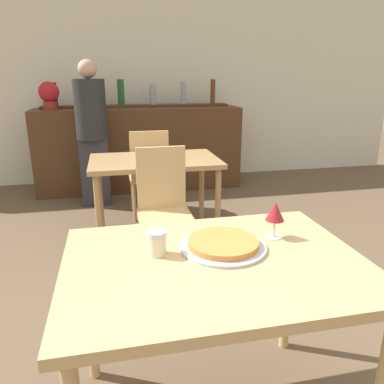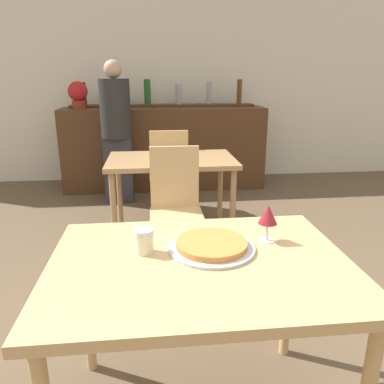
{
  "view_description": "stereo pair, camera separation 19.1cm",
  "coord_description": "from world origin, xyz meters",
  "px_view_note": "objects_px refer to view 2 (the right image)",
  "views": [
    {
      "loc": [
        -0.36,
        -1.24,
        1.45
      ],
      "look_at": [
        0.03,
        0.55,
        0.88
      ],
      "focal_mm": 35.0,
      "sensor_mm": 36.0,
      "label": 1
    },
    {
      "loc": [
        -0.17,
        -1.27,
        1.45
      ],
      "look_at": [
        0.03,
        0.55,
        0.88
      ],
      "focal_mm": 35.0,
      "sensor_mm": 36.0,
      "label": 2
    }
  ],
  "objects_px": {
    "pizza_tray": "(212,246)",
    "person_standing": "(116,128)",
    "cheese_shaker": "(144,241)",
    "chair_far_side_back": "(169,169)",
    "potted_plant": "(78,93)",
    "wine_glass": "(268,216)",
    "chair_far_side_front": "(176,201)"
  },
  "relations": [
    {
      "from": "chair_far_side_back",
      "to": "pizza_tray",
      "type": "xyz_separation_m",
      "value": [
        0.06,
        -2.42,
        0.27
      ]
    },
    {
      "from": "person_standing",
      "to": "potted_plant",
      "type": "relative_size",
      "value": 4.92
    },
    {
      "from": "pizza_tray",
      "to": "person_standing",
      "type": "distance_m",
      "value": 3.05
    },
    {
      "from": "cheese_shaker",
      "to": "wine_glass",
      "type": "relative_size",
      "value": 0.62
    },
    {
      "from": "potted_plant",
      "to": "chair_far_side_back",
      "type": "bearing_deg",
      "value": -46.24
    },
    {
      "from": "person_standing",
      "to": "wine_glass",
      "type": "bearing_deg",
      "value": -73.51
    },
    {
      "from": "pizza_tray",
      "to": "person_standing",
      "type": "xyz_separation_m",
      "value": [
        -0.62,
        2.98,
        0.08
      ]
    },
    {
      "from": "person_standing",
      "to": "potted_plant",
      "type": "height_order",
      "value": "person_standing"
    },
    {
      "from": "pizza_tray",
      "to": "chair_far_side_back",
      "type": "bearing_deg",
      "value": 91.33
    },
    {
      "from": "chair_far_side_back",
      "to": "wine_glass",
      "type": "bearing_deg",
      "value": 97.29
    },
    {
      "from": "chair_far_side_front",
      "to": "pizza_tray",
      "type": "height_order",
      "value": "chair_far_side_front"
    },
    {
      "from": "chair_far_side_front",
      "to": "chair_far_side_back",
      "type": "distance_m",
      "value": 1.04
    },
    {
      "from": "potted_plant",
      "to": "person_standing",
      "type": "bearing_deg",
      "value": -47.42
    },
    {
      "from": "chair_far_side_back",
      "to": "person_standing",
      "type": "distance_m",
      "value": 0.87
    },
    {
      "from": "chair_far_side_front",
      "to": "potted_plant",
      "type": "relative_size",
      "value": 2.84
    },
    {
      "from": "wine_glass",
      "to": "potted_plant",
      "type": "bearing_deg",
      "value": 111.38
    },
    {
      "from": "pizza_tray",
      "to": "potted_plant",
      "type": "relative_size",
      "value": 1.07
    },
    {
      "from": "chair_far_side_back",
      "to": "chair_far_side_front",
      "type": "bearing_deg",
      "value": 90.0
    },
    {
      "from": "pizza_tray",
      "to": "cheese_shaker",
      "type": "relative_size",
      "value": 3.56
    },
    {
      "from": "cheese_shaker",
      "to": "wine_glass",
      "type": "bearing_deg",
      "value": 6.26
    },
    {
      "from": "pizza_tray",
      "to": "cheese_shaker",
      "type": "xyz_separation_m",
      "value": [
        -0.27,
        0.0,
        0.03
      ]
    },
    {
      "from": "pizza_tray",
      "to": "person_standing",
      "type": "height_order",
      "value": "person_standing"
    },
    {
      "from": "person_standing",
      "to": "wine_glass",
      "type": "distance_m",
      "value": 3.05
    },
    {
      "from": "pizza_tray",
      "to": "potted_plant",
      "type": "height_order",
      "value": "potted_plant"
    },
    {
      "from": "cheese_shaker",
      "to": "chair_far_side_back",
      "type": "bearing_deg",
      "value": 84.97
    },
    {
      "from": "chair_far_side_back",
      "to": "potted_plant",
      "type": "bearing_deg",
      "value": -46.24
    },
    {
      "from": "chair_far_side_back",
      "to": "potted_plant",
      "type": "relative_size",
      "value": 2.84
    },
    {
      "from": "chair_far_side_front",
      "to": "potted_plant",
      "type": "xyz_separation_m",
      "value": [
        -1.05,
        2.14,
        0.71
      ]
    },
    {
      "from": "potted_plant",
      "to": "pizza_tray",
      "type": "bearing_deg",
      "value": -72.5
    },
    {
      "from": "pizza_tray",
      "to": "cheese_shaker",
      "type": "distance_m",
      "value": 0.27
    },
    {
      "from": "chair_far_side_back",
      "to": "cheese_shaker",
      "type": "relative_size",
      "value": 9.46
    },
    {
      "from": "wine_glass",
      "to": "potted_plant",
      "type": "relative_size",
      "value": 0.48
    }
  ]
}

